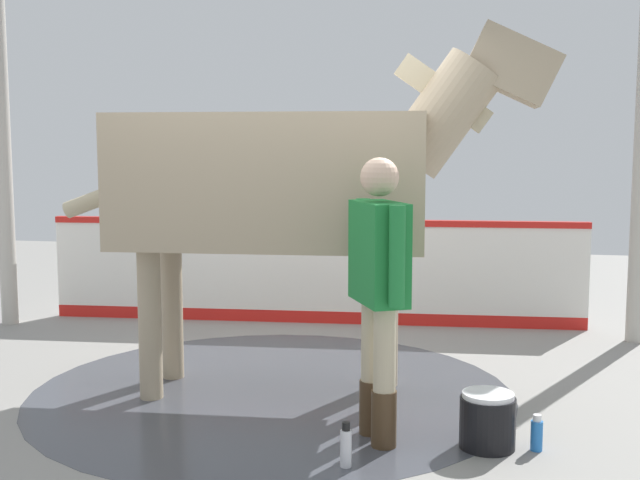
{
  "coord_description": "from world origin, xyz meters",
  "views": [
    {
      "loc": [
        -5.39,
        -1.37,
        1.74
      ],
      "look_at": [
        -0.42,
        -0.4,
        1.15
      ],
      "focal_mm": 44.75,
      "sensor_mm": 36.0,
      "label": 1
    }
  ],
  "objects_px": {
    "bottle_spray": "(537,434)",
    "horse": "(287,181)",
    "wash_bucket": "(487,421)",
    "bottle_shampoo": "(346,446)",
    "handler": "(379,280)"
  },
  "relations": [
    {
      "from": "horse",
      "to": "bottle_shampoo",
      "type": "xyz_separation_m",
      "value": [
        -1.25,
        -0.62,
        -1.39
      ]
    },
    {
      "from": "handler",
      "to": "bottle_spray",
      "type": "height_order",
      "value": "handler"
    },
    {
      "from": "wash_bucket",
      "to": "bottle_shampoo",
      "type": "height_order",
      "value": "wash_bucket"
    },
    {
      "from": "handler",
      "to": "bottle_spray",
      "type": "bearing_deg",
      "value": 154.08
    },
    {
      "from": "bottle_shampoo",
      "to": "bottle_spray",
      "type": "distance_m",
      "value": 1.13
    },
    {
      "from": "handler",
      "to": "wash_bucket",
      "type": "height_order",
      "value": "handler"
    },
    {
      "from": "handler",
      "to": "bottle_shampoo",
      "type": "height_order",
      "value": "handler"
    },
    {
      "from": "horse",
      "to": "wash_bucket",
      "type": "height_order",
      "value": "horse"
    },
    {
      "from": "horse",
      "to": "wash_bucket",
      "type": "relative_size",
      "value": 10.5
    },
    {
      "from": "handler",
      "to": "bottle_spray",
      "type": "distance_m",
      "value": 1.27
    },
    {
      "from": "horse",
      "to": "wash_bucket",
      "type": "distance_m",
      "value": 2.09
    },
    {
      "from": "handler",
      "to": "bottle_shampoo",
      "type": "relative_size",
      "value": 6.64
    },
    {
      "from": "bottle_shampoo",
      "to": "bottle_spray",
      "type": "bearing_deg",
      "value": -66.78
    },
    {
      "from": "wash_bucket",
      "to": "bottle_spray",
      "type": "relative_size",
      "value": 1.55
    },
    {
      "from": "bottle_spray",
      "to": "horse",
      "type": "bearing_deg",
      "value": 64.21
    }
  ]
}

